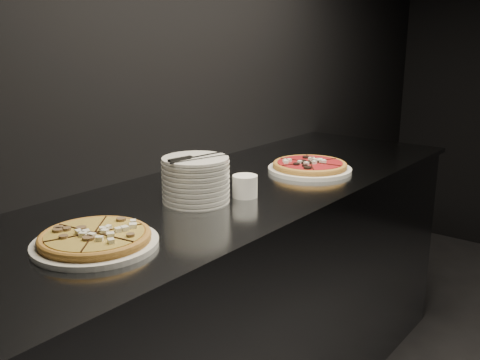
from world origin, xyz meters
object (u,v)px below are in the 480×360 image
Objects in this scene: plate_stack at (196,179)px; cutlery at (194,158)px; counter at (227,307)px; pizza_mushroom at (95,239)px; pizza_tomato at (310,166)px; ramekin at (245,185)px.

cutlery is at bearing -62.38° from plate_stack.
cutlery is at bearing -84.46° from counter.
counter is 0.63m from cutlery.
cutlery reaches higher than counter.
pizza_mushroom is 1.47× the size of cutlery.
pizza_tomato is 0.61m from cutlery.
cutlery is (0.02, -0.18, 0.61)m from counter.
pizza_mushroom is at bearing -74.02° from cutlery.
pizza_tomato is 1.48× the size of cutlery.
pizza_tomato is 1.54× the size of plate_stack.
cutlery is (-0.08, -0.59, 0.13)m from pizza_tomato.
pizza_mushroom is at bearing -81.80° from plate_stack.
counter is at bearing 96.85° from pizza_mushroom.
pizza_mushroom is 0.59m from ramekin.
cutlery reaches higher than plate_stack.
pizza_mushroom is 1.52× the size of plate_stack.
plate_stack is at bearing -98.45° from pizza_tomato.
ramekin is (0.09, 0.15, -0.11)m from cutlery.
pizza_tomato is at bearing 81.55° from plate_stack.
pizza_tomato reaches higher than counter.
plate_stack reaches higher than pizza_tomato.
counter is 0.51m from ramekin.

